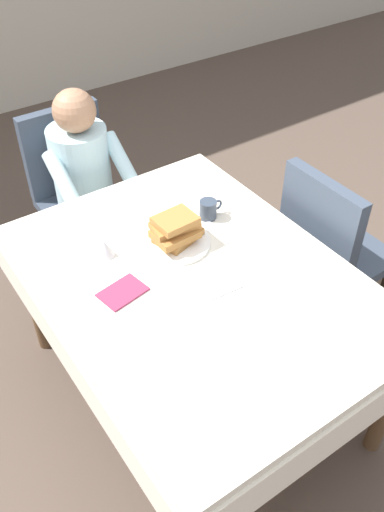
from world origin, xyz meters
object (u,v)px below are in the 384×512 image
Objects in this scene: syrup_pitcher at (105,248)px; breakfast_stack at (176,230)px; cup_coffee at (208,209)px; chair_right_side at (329,246)px; spoon_near_edge at (226,293)px; chair_diner at (76,184)px; knife_right_of_plate at (216,230)px; diner_person at (85,175)px; dining_table_main at (196,293)px; fork_left_of_plate at (140,264)px; plate_breakfast at (177,243)px.

breakfast_stack is at bearing -19.83° from syrup_pitcher.
chair_right_side is at bearing -29.35° from cup_coffee.
breakfast_stack is 0.36m from spoon_near_edge.
chair_right_side is (0.76, -1.17, 0.00)m from chair_diner.
cup_coffee is 0.57× the size of knife_right_of_plate.
syrup_pitcher reaches higher than spoon_near_edge.
syrup_pitcher is (-0.24, -0.70, 0.11)m from diner_person.
breakfast_stack is at bearing 92.35° from diner_person.
dining_table_main is 6.82× the size of breakfast_stack.
chair_diner is 1.00× the size of chair_right_side.
diner_person is at bearing -10.97° from fork_left_of_plate.
cup_coffee is at bearing -3.21° from syrup_pitcher.
breakfast_stack is 1.49× the size of spoon_near_edge.
cup_coffee is 0.75× the size of spoon_near_edge.
diner_person is 0.78m from cup_coffee.
diner_person is 0.84m from fork_left_of_plate.
chair_right_side is 6.20× the size of spoon_near_edge.
diner_person is 0.75m from syrup_pitcher.
fork_left_of_plate is at bearing -166.64° from cup_coffee.
breakfast_stack reaches higher than dining_table_main.
plate_breakfast is 1.87× the size of spoon_near_edge.
knife_right_of_plate is at bearing -105.91° from cup_coffee.
chair_right_side is (0.76, -1.01, -0.14)m from diner_person.
diner_person reaches higher than dining_table_main.
dining_table_main is 1.18m from chair_diner.
knife_right_of_plate is (-0.03, -0.10, -0.04)m from cup_coffee.
dining_table_main is at bearing -102.87° from plate_breakfast.
cup_coffee is at bearing 105.78° from chair_diner.
spoon_near_edge is (-0.01, -0.35, -0.07)m from breakfast_stack.
fork_left_of_plate is at bearing 80.90° from chair_diner.
fork_left_of_plate is (-0.91, 0.19, 0.21)m from chair_right_side.
syrup_pitcher reaches higher than knife_right_of_plate.
dining_table_main is 0.78m from chair_right_side.
chair_diner reaches higher than cup_coffee.
chair_diner reaches higher than dining_table_main.
dining_table_main is at bearing -132.99° from cup_coffee.
plate_breakfast is 0.19m from fork_left_of_plate.
plate_breakfast is at bearing 91.95° from chair_diner.
knife_right_of_plate is at bearing -90.19° from fork_left_of_plate.
chair_diner is at bearing -147.13° from chair_right_side.
knife_right_of_plate is (0.22, -0.83, 0.07)m from diner_person.
chair_diner is at bearing 105.78° from cup_coffee.
fork_left_of_plate is (-0.14, 0.19, 0.09)m from dining_table_main.
dining_table_main is at bearing 89.17° from diner_person.
fork_left_of_plate is 0.90× the size of knife_right_of_plate.
chair_diner is 0.21m from diner_person.
cup_coffee reaches higher than knife_right_of_plate.
dining_table_main is at bearing 110.68° from spoon_near_edge.
chair_diner is at bearing 89.28° from dining_table_main.
chair_diner is at bearing 91.97° from breakfast_stack.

